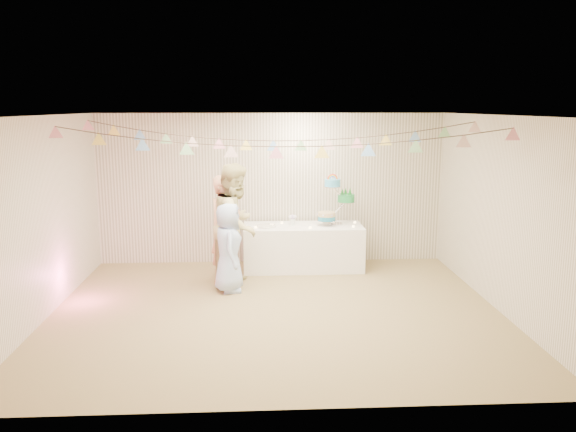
{
  "coord_description": "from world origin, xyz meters",
  "views": [
    {
      "loc": [
        -0.22,
        -7.16,
        2.72
      ],
      "look_at": [
        0.2,
        0.8,
        1.15
      ],
      "focal_mm": 35.0,
      "sensor_mm": 36.0,
      "label": 1
    }
  ],
  "objects_px": {
    "person_child": "(229,248)",
    "table": "(303,247)",
    "person_adult_a": "(225,229)",
    "cake_stand": "(336,201)",
    "person_adult_b": "(236,225)"
  },
  "relations": [
    {
      "from": "person_adult_a",
      "to": "cake_stand",
      "type": "bearing_deg",
      "value": -28.74
    },
    {
      "from": "table",
      "to": "person_child",
      "type": "bearing_deg",
      "value": -136.89
    },
    {
      "from": "cake_stand",
      "to": "person_adult_b",
      "type": "height_order",
      "value": "person_adult_b"
    },
    {
      "from": "person_adult_a",
      "to": "person_child",
      "type": "distance_m",
      "value": 0.51
    },
    {
      "from": "person_adult_a",
      "to": "table",
      "type": "bearing_deg",
      "value": -22.71
    },
    {
      "from": "person_adult_b",
      "to": "cake_stand",
      "type": "bearing_deg",
      "value": -44.27
    },
    {
      "from": "cake_stand",
      "to": "person_adult_a",
      "type": "xyz_separation_m",
      "value": [
        -1.81,
        -0.69,
        -0.31
      ]
    },
    {
      "from": "person_adult_b",
      "to": "person_child",
      "type": "bearing_deg",
      "value": -178.58
    },
    {
      "from": "table",
      "to": "person_child",
      "type": "distance_m",
      "value": 1.66
    },
    {
      "from": "person_adult_b",
      "to": "person_child",
      "type": "xyz_separation_m",
      "value": [
        -0.11,
        -0.34,
        -0.27
      ]
    },
    {
      "from": "person_child",
      "to": "table",
      "type": "bearing_deg",
      "value": -53.62
    },
    {
      "from": "cake_stand",
      "to": "person_adult_b",
      "type": "distance_m",
      "value": 1.84
    },
    {
      "from": "person_child",
      "to": "cake_stand",
      "type": "bearing_deg",
      "value": -62.93
    },
    {
      "from": "table",
      "to": "cake_stand",
      "type": "distance_m",
      "value": 0.95
    },
    {
      "from": "table",
      "to": "person_child",
      "type": "relative_size",
      "value": 1.5
    }
  ]
}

